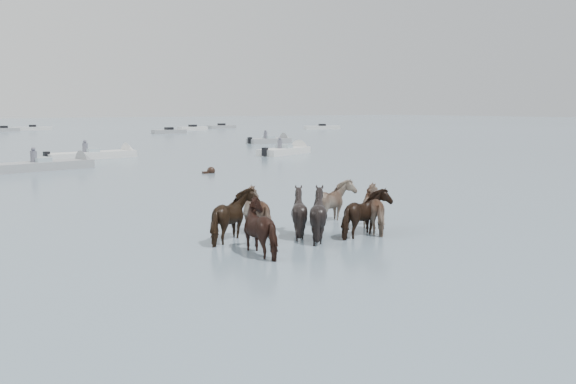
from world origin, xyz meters
TOP-DOWN VIEW (x-y plane):
  - ground at (0.00, 0.00)m, footprint 400.00×400.00m
  - pony_herd at (0.56, -0.52)m, footprint 5.80×4.05m
  - swimming_pony at (5.80, 15.32)m, footprint 0.72×0.44m
  - motorboat_b at (-0.50, 22.39)m, footprint 6.29×2.59m
  - motorboat_c at (4.15, 28.42)m, footprint 6.87×2.56m
  - motorboat_d at (17.25, 24.22)m, footprint 5.82×3.68m
  - motorboat_e at (24.10, 36.56)m, footprint 5.00×1.75m

SIDE VIEW (x-z plane):
  - ground at x=0.00m, z-range 0.00..0.00m
  - swimming_pony at x=5.80m, z-range -0.12..0.32m
  - motorboat_c at x=4.15m, z-range -0.74..1.18m
  - motorboat_b at x=-0.50m, z-range -0.74..1.18m
  - motorboat_d at x=17.25m, z-range -0.73..1.19m
  - motorboat_e at x=24.10m, z-range -0.73..1.19m
  - pony_herd at x=0.56m, z-range -0.23..1.35m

